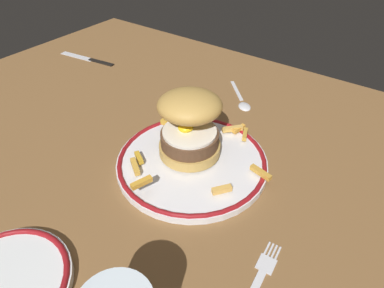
{
  "coord_description": "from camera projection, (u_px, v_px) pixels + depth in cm",
  "views": [
    {
      "loc": [
        30.18,
        -32.41,
        38.73
      ],
      "look_at": [
        5.27,
        2.04,
        4.6
      ],
      "focal_mm": 30.93,
      "sensor_mm": 36.0,
      "label": 1
    }
  ],
  "objects": [
    {
      "name": "ground_plane",
      "position": [
        162.0,
        167.0,
        0.6
      ],
      "size": [
        125.83,
        97.26,
        4.0
      ],
      "primitive_type": "cube",
      "color": "brown"
    },
    {
      "name": "dinner_plate",
      "position": [
        192.0,
        161.0,
        0.57
      ],
      "size": [
        25.84,
        25.84,
        1.6
      ],
      "color": "silver",
      "rests_on": "ground_plane"
    },
    {
      "name": "burger",
      "position": [
        190.0,
        123.0,
        0.55
      ],
      "size": [
        14.92,
        15.03,
        11.09
      ],
      "color": "tan",
      "rests_on": "dinner_plate"
    },
    {
      "name": "fries_pile",
      "position": [
        197.0,
        150.0,
        0.57
      ],
      "size": [
        23.17,
        25.67,
        2.49
      ],
      "color": "gold",
      "rests_on": "dinner_plate"
    },
    {
      "name": "side_plate",
      "position": [
        4.0,
        288.0,
        0.39
      ],
      "size": [
        16.32,
        16.32,
        1.6
      ],
      "color": "silver",
      "rests_on": "ground_plane"
    },
    {
      "name": "fork",
      "position": [
        256.0,
        285.0,
        0.4
      ],
      "size": [
        2.63,
        14.47,
        0.36
      ],
      "color": "silver",
      "rests_on": "ground_plane"
    },
    {
      "name": "knife",
      "position": [
        91.0,
        59.0,
        0.9
      ],
      "size": [
        18.04,
        3.92,
        0.7
      ],
      "color": "black",
      "rests_on": "ground_plane"
    },
    {
      "name": "spoon",
      "position": [
        243.0,
        102.0,
        0.73
      ],
      "size": [
        10.48,
        10.73,
        0.9
      ],
      "color": "silver",
      "rests_on": "ground_plane"
    }
  ]
}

